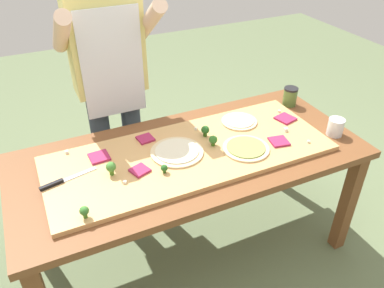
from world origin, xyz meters
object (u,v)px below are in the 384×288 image
Objects in this scene: cheese_crumble_b at (309,142)px; cheese_crumble_c at (196,129)px; pizza_slice_far_right at (285,119)px; broccoli_floret_front_right at (84,211)px; pizza_whole_cheese_artichoke at (177,152)px; cheese_crumble_d at (125,182)px; broccoli_floret_center_left at (111,167)px; chefs_knife at (61,181)px; sauce_jar at (290,96)px; cheese_crumble_e at (279,111)px; cheese_crumble_f at (286,130)px; prep_table at (191,167)px; cheese_crumble_a at (67,152)px; pizza_whole_pesto_green at (246,148)px; broccoli_floret_front_mid at (205,130)px; broccoli_floret_front_left at (213,140)px; pizza_slice_near_left at (145,139)px; pizza_whole_white_garlic at (239,121)px; broccoli_floret_back_right at (164,168)px; cook_center at (110,74)px; pizza_slice_far_left at (279,141)px; pizza_slice_near_right at (140,170)px; flour_cup at (335,128)px.

cheese_crumble_c is at bearing 142.81° from cheese_crumble_b.
broccoli_floret_front_right is (-1.23, -0.30, 0.03)m from pizza_slice_far_right.
pizza_whole_cheese_artichoke is 0.33m from cheese_crumble_d.
cheese_crumble_b is (1.02, -0.18, -0.04)m from broccoli_floret_center_left.
cheese_crumble_d is at bearing -150.28° from cheese_crumble_c.
broccoli_floret_front_right is (0.05, -0.27, 0.03)m from chefs_knife.
pizza_whole_cheese_artichoke is at bearing 5.14° from broccoli_floret_center_left.
pizza_whole_cheese_artichoke is 0.89m from sauce_jar.
cheese_crumble_f is at bearing -116.12° from cheese_crumble_e.
prep_table is 6.75× the size of chefs_knife.
broccoli_floret_center_left is at bearing -58.63° from cheese_crumble_a.
pizza_whole_pesto_green and pizza_whole_cheese_artichoke have the same top height.
broccoli_floret_front_mid is 1.11× the size of broccoli_floret_front_left.
chefs_knife is at bearing 153.58° from cheese_crumble_d.
broccoli_floret_center_left is at bearing -138.25° from pizza_slice_near_left.
broccoli_floret_center_left is (-0.79, -0.16, 0.03)m from pizza_whole_white_garlic.
broccoli_floret_front_right is 0.43m from broccoli_floret_back_right.
cook_center is at bearing 45.38° from cheese_crumble_a.
cheese_crumble_c is at bearing 43.35° from broccoli_floret_back_right.
cheese_crumble_a reaches higher than pizza_slice_near_left.
broccoli_floret_front_mid is at bearing 21.91° from pizza_whole_cheese_artichoke.
pizza_whole_pesto_green reaches higher than pizza_slice_near_left.
cheese_crumble_a is at bearing -134.62° from cook_center.
cheese_crumble_e is at bearing 54.23° from pizza_slice_far_left.
sauce_jar reaches higher than cheese_crumble_d.
pizza_slice_near_left is 0.41m from cheese_crumble_a.
pizza_whole_pesto_green is at bearing -5.70° from pizza_slice_near_right.
pizza_slice_near_left is 0.83m from cheese_crumble_e.
broccoli_floret_front_left is at bearing -85.06° from cheese_crumble_c.
prep_table is at bearing -160.70° from pizza_whole_white_garlic.
pizza_whole_pesto_green is 0.34m from cheese_crumble_b.
pizza_whole_cheese_artichoke reaches higher than cheese_crumble_c.
pizza_whole_white_garlic is 14.68× the size of cheese_crumble_d.
cook_center reaches higher than sauce_jar.
broccoli_floret_back_right is at bearing -160.86° from sauce_jar.
broccoli_floret_front_mid is at bearing 5.08° from chefs_knife.
pizza_whole_cheese_artichoke reaches higher than prep_table.
pizza_whole_cheese_artichoke reaches higher than pizza_slice_near_left.
pizza_slice_near_left is at bearing 119.55° from pizza_whole_cheese_artichoke.
pizza_whole_pesto_green reaches higher than pizza_slice_far_right.
pizza_whole_pesto_green is 2.07× the size of sauce_jar.
broccoli_floret_back_right is 2.80× the size of cheese_crumble_a.
chefs_knife reaches higher than pizza_slice_near_left.
pizza_slice_far_right is 2.22× the size of broccoli_floret_back_right.
cheese_crumble_a reaches higher than pizza_slice_far_left.
broccoli_floret_front_mid is at bearing 159.46° from flour_cup.
pizza_whole_cheese_artichoke is at bearing 165.26° from pizza_slice_far_left.
pizza_slice_far_right is (0.63, 0.04, 0.12)m from prep_table.
pizza_slice_near_left is 1.17× the size of broccoli_floret_center_left.
cheese_crumble_b is at bearing -170.95° from flour_cup.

